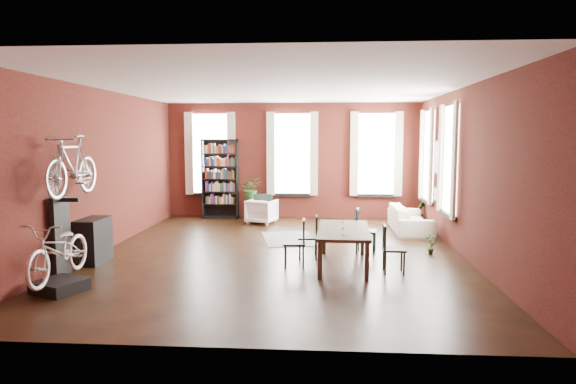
# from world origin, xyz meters

# --- Properties ---
(room) EXTENTS (9.00, 9.04, 3.22)m
(room) POSITION_xyz_m (0.25, 0.62, 2.14)
(room) COLOR black
(room) RESTS_ON ground
(dining_table) EXTENTS (0.95, 1.97, 0.66)m
(dining_table) POSITION_xyz_m (1.22, -0.86, 0.33)
(dining_table) COLOR #483A2B
(dining_table) RESTS_ON ground
(dining_chair_a) EXTENTS (0.40, 0.40, 0.83)m
(dining_chair_a) POSITION_xyz_m (0.37, -0.95, 0.42)
(dining_chair_a) COLOR #193638
(dining_chair_a) RESTS_ON ground
(dining_chair_b) EXTENTS (0.39, 0.39, 0.81)m
(dining_chair_b) POSITION_xyz_m (0.59, -0.36, 0.40)
(dining_chair_b) COLOR #1D2F1C
(dining_chair_b) RESTS_ON ground
(dining_chair_c) EXTENTS (0.38, 0.38, 0.81)m
(dining_chair_c) POSITION_xyz_m (2.05, -1.28, 0.40)
(dining_chair_c) COLOR black
(dining_chair_c) RESTS_ON ground
(dining_chair_d) EXTENTS (0.47, 0.47, 0.87)m
(dining_chair_d) POSITION_xyz_m (1.71, 0.20, 0.43)
(dining_chair_d) COLOR #193538
(dining_chair_d) RESTS_ON ground
(bookshelf) EXTENTS (1.00, 0.32, 2.20)m
(bookshelf) POSITION_xyz_m (-2.00, 4.30, 1.10)
(bookshelf) COLOR black
(bookshelf) RESTS_ON ground
(white_armchair) EXTENTS (0.84, 0.81, 0.70)m
(white_armchair) POSITION_xyz_m (-0.75, 3.48, 0.35)
(white_armchair) COLOR white
(white_armchair) RESTS_ON ground
(cream_sofa) EXTENTS (0.61, 2.08, 0.81)m
(cream_sofa) POSITION_xyz_m (2.95, 2.60, 0.41)
(cream_sofa) COLOR beige
(cream_sofa) RESTS_ON ground
(striped_rug) EXTENTS (1.42, 1.92, 0.01)m
(striped_rug) POSITION_xyz_m (0.11, 1.45, 0.01)
(striped_rug) COLOR black
(striped_rug) RESTS_ON ground
(bike_trainer) EXTENTS (0.80, 0.80, 0.18)m
(bike_trainer) POSITION_xyz_m (-2.98, -2.68, 0.09)
(bike_trainer) COLOR black
(bike_trainer) RESTS_ON ground
(bike_wall_rack) EXTENTS (0.16, 0.60, 1.30)m
(bike_wall_rack) POSITION_xyz_m (-3.40, -1.80, 0.65)
(bike_wall_rack) COLOR black
(bike_wall_rack) RESTS_ON ground
(console_table) EXTENTS (0.40, 0.80, 0.80)m
(console_table) POSITION_xyz_m (-3.28, -0.90, 0.40)
(console_table) COLOR black
(console_table) RESTS_ON ground
(plant_stand) EXTENTS (0.32, 0.32, 0.53)m
(plant_stand) POSITION_xyz_m (-1.11, 4.19, 0.26)
(plant_stand) COLOR black
(plant_stand) RESTS_ON ground
(plant_by_sofa) EXTENTS (0.56, 0.71, 0.28)m
(plant_by_sofa) POSITION_xyz_m (3.37, 3.75, 0.14)
(plant_by_sofa) COLOR #306327
(plant_by_sofa) RESTS_ON ground
(plant_small) EXTENTS (0.34, 0.44, 0.14)m
(plant_small) POSITION_xyz_m (2.95, 0.17, 0.07)
(plant_small) COLOR #274F1F
(plant_small) RESTS_ON ground
(bicycle_floor) EXTENTS (0.59, 0.88, 1.67)m
(bicycle_floor) POSITION_xyz_m (-2.98, -2.64, 1.01)
(bicycle_floor) COLOR silver
(bicycle_floor) RESTS_ON bike_trainer
(bicycle_hung) EXTENTS (0.47, 1.00, 1.66)m
(bicycle_hung) POSITION_xyz_m (-3.15, -1.80, 2.13)
(bicycle_hung) COLOR #A5A8AD
(bicycle_hung) RESTS_ON bike_wall_rack
(plant_on_stand) EXTENTS (0.69, 0.74, 0.50)m
(plant_on_stand) POSITION_xyz_m (-1.12, 4.17, 0.78)
(plant_on_stand) COLOR #2B6026
(plant_on_stand) RESTS_ON plant_stand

